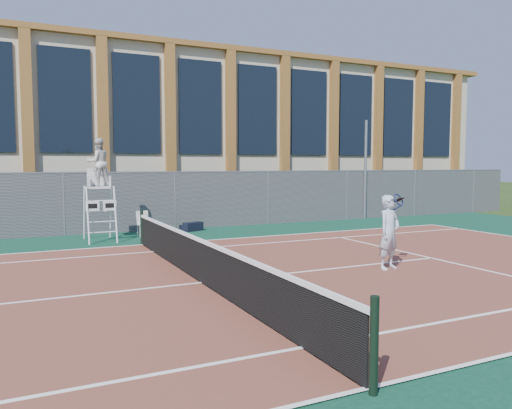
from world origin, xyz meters
name	(u,v)px	position (x,y,z in m)	size (l,w,h in m)	color
ground	(202,284)	(0.00, 0.00, 0.00)	(120.00, 120.00, 0.00)	#233814
apron	(187,274)	(0.00, 1.00, 0.01)	(36.00, 20.00, 0.01)	#0C3524
tennis_court	(202,283)	(0.00, 0.00, 0.02)	(23.77, 10.97, 0.02)	brown
tennis_net	(202,259)	(0.00, 0.00, 0.54)	(0.10, 11.30, 1.10)	black
fence	(122,203)	(0.00, 8.80, 1.10)	(40.00, 0.06, 2.20)	#595E60
hedge	(116,201)	(0.00, 10.00, 1.10)	(40.00, 1.40, 2.20)	black
building	(88,133)	(0.00, 17.95, 4.15)	(45.00, 10.60, 8.22)	beige
steel_pole	(365,170)	(10.94, 8.70, 2.25)	(0.12, 0.12, 4.51)	#9EA0A5
umpire_chair	(98,165)	(-1.05, 7.05, 2.47)	(0.95, 1.45, 3.39)	white
plastic_chair	(143,221)	(0.45, 7.45, 0.53)	(0.43, 0.43, 0.88)	silver
sports_bag_near	(193,227)	(2.46, 8.03, 0.17)	(0.76, 0.31, 0.33)	black
sports_bag_far	(187,228)	(2.26, 8.18, 0.12)	(0.56, 0.24, 0.22)	black
tennis_player	(389,232)	(4.46, -0.59, 0.91)	(1.02, 0.73, 1.77)	silver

